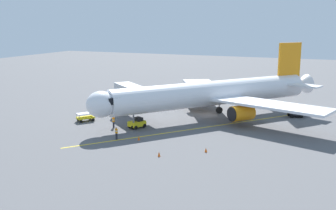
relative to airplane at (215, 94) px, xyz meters
The scene contains 12 objects.
ground_plane 4.72m from the airplane, 44.93° to the right, with size 220.00×220.00×0.00m, color #565659.
apron_lead_in_line 7.39m from the airplane, 88.36° to the left, with size 0.24×40.00×0.01m, color yellow.
airplane is the anchor object (origin of this frame).
jet_bridge 12.50m from the airplane, 25.35° to the left, with size 10.07×8.82×5.40m.
ground_crew_marshaller 18.29m from the airplane, 62.09° to the left, with size 0.47×0.45×1.71m.
ground_crew_wing_walker 16.44m from the airplane, 43.12° to the left, with size 0.47×0.45×1.71m.
tug_near_nose 13.42m from the airplane, 48.27° to the left, with size 2.30×2.71×1.50m.
baggage_cart_portside 20.33m from the airplane, 27.76° to the left, with size 2.64×2.93×1.27m.
belt_loader_starboard_side 13.56m from the airplane, 152.78° to the right, with size 4.67×2.95×2.32m.
safety_cone_nose_left 20.02m from the airplane, 87.97° to the left, with size 0.32×0.32×0.55m, color #F2590F.
safety_cone_nose_right 16.46m from the airplane, 69.28° to the left, with size 0.32×0.32×0.55m, color #F2590F.
safety_cone_wing_port 16.99m from the airplane, 103.08° to the left, with size 0.32×0.32×0.55m, color #F2590F.
Camera 1 is at (-18.69, 60.12, 15.01)m, focal length 42.11 mm.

